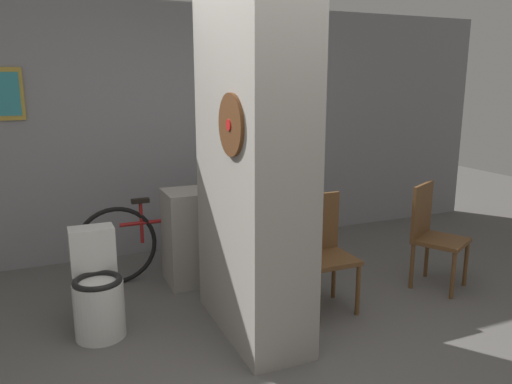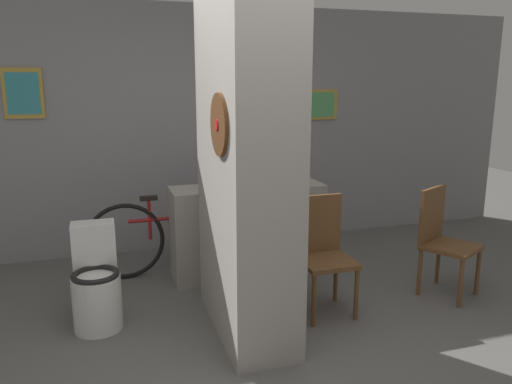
{
  "view_description": "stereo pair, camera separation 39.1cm",
  "coord_description": "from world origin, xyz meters",
  "px_view_note": "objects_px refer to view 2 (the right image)",
  "views": [
    {
      "loc": [
        -1.3,
        -2.59,
        1.82
      ],
      "look_at": [
        0.24,
        0.98,
        0.95
      ],
      "focal_mm": 35.0,
      "sensor_mm": 36.0,
      "label": 1
    },
    {
      "loc": [
        -0.93,
        -2.72,
        1.82
      ],
      "look_at": [
        0.24,
        0.98,
        0.95
      ],
      "focal_mm": 35.0,
      "sensor_mm": 36.0,
      "label": 2
    }
  ],
  "objects_px": {
    "chair_near_pillar": "(322,250)",
    "bottle_tall": "(257,173)",
    "chair_by_doorway": "(443,237)",
    "toilet": "(96,284)",
    "bicycle": "(175,236)"
  },
  "relations": [
    {
      "from": "chair_by_doorway",
      "to": "bicycle",
      "type": "relative_size",
      "value": 0.56
    },
    {
      "from": "chair_by_doorway",
      "to": "bottle_tall",
      "type": "distance_m",
      "value": 1.75
    },
    {
      "from": "toilet",
      "to": "bicycle",
      "type": "bearing_deg",
      "value": 50.09
    },
    {
      "from": "chair_by_doorway",
      "to": "bicycle",
      "type": "xyz_separation_m",
      "value": [
        -2.13,
        1.14,
        -0.13
      ]
    },
    {
      "from": "chair_near_pillar",
      "to": "bottle_tall",
      "type": "distance_m",
      "value": 1.1
    },
    {
      "from": "bicycle",
      "to": "chair_near_pillar",
      "type": "bearing_deg",
      "value": -48.33
    },
    {
      "from": "chair_near_pillar",
      "to": "bicycle",
      "type": "relative_size",
      "value": 0.56
    },
    {
      "from": "chair_near_pillar",
      "to": "chair_by_doorway",
      "type": "relative_size",
      "value": 1.0
    },
    {
      "from": "toilet",
      "to": "bicycle",
      "type": "height_order",
      "value": "bicycle"
    },
    {
      "from": "chair_by_doorway",
      "to": "bicycle",
      "type": "bearing_deg",
      "value": 123.83
    },
    {
      "from": "bottle_tall",
      "to": "toilet",
      "type": "bearing_deg",
      "value": -154.65
    },
    {
      "from": "chair_by_doorway",
      "to": "bottle_tall",
      "type": "xyz_separation_m",
      "value": [
        -1.37,
        0.98,
        0.46
      ]
    },
    {
      "from": "chair_near_pillar",
      "to": "toilet",
      "type": "bearing_deg",
      "value": 171.48
    },
    {
      "from": "chair_near_pillar",
      "to": "bottle_tall",
      "type": "bearing_deg",
      "value": 104.18
    },
    {
      "from": "toilet",
      "to": "chair_by_doorway",
      "type": "xyz_separation_m",
      "value": [
        2.86,
        -0.28,
        0.18
      ]
    }
  ]
}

